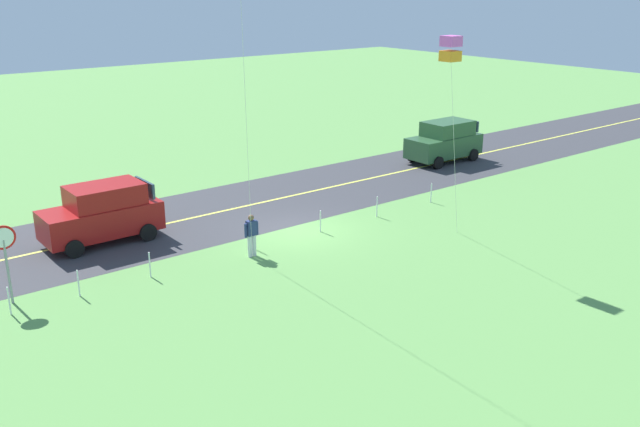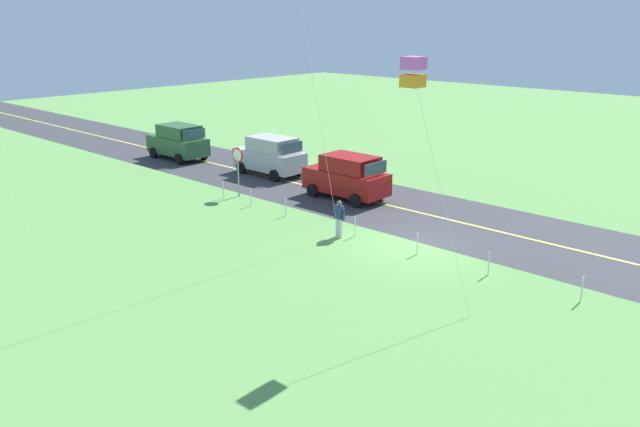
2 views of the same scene
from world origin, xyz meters
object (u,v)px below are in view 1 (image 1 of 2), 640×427
Objects in this scene: car_parked_west_far at (445,141)px; person_adult_near at (252,234)px; kite_blue_mid at (451,49)px; car_suv_foreground at (102,213)px; stop_sign at (5,249)px.

person_adult_near is (16.16, 5.39, -0.29)m from car_parked_west_far.
car_suv_foreground is at bearing -41.52° from kite_blue_mid.
car_parked_west_far is at bearing -178.29° from car_suv_foreground.
person_adult_near is at bearing -31.80° from kite_blue_mid.
kite_blue_mid reaches higher than car_suv_foreground.
car_suv_foreground is 14.23m from kite_blue_mid.
kite_blue_mid is at bearing 160.24° from stop_sign.
kite_blue_mid is at bearing 138.48° from car_suv_foreground.
car_parked_west_far is 15.00m from kite_blue_mid.
kite_blue_mid is at bearing 41.65° from car_parked_west_far.
car_suv_foreground is 0.57× the size of kite_blue_mid.
car_suv_foreground and car_parked_west_far have the same top height.
car_suv_foreground is at bearing -141.39° from stop_sign.
stop_sign is 15.82m from kite_blue_mid.
stop_sign is (24.16, 4.07, 0.65)m from car_parked_west_far.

